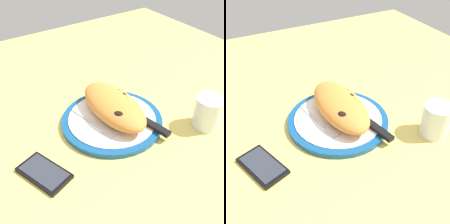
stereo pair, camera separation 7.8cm
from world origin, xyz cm
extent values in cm
cube|color=#EACC60|center=(0.00, 0.00, -1.50)|extent=(150.00, 150.00, 3.00)
cylinder|color=navy|center=(0.00, 0.00, 0.76)|extent=(28.68, 28.68, 1.53)
cylinder|color=white|center=(0.00, 0.00, 1.68)|extent=(24.82, 24.82, 0.30)
ellipsoid|color=orange|center=(-1.09, 1.28, 4.96)|extent=(26.22, 13.15, 6.26)
ellipsoid|color=black|center=(0.99, 3.91, 7.31)|extent=(1.93, 1.84, 0.66)
ellipsoid|color=black|center=(5.00, -1.18, 7.08)|extent=(3.64, 3.46, 1.00)
ellipsoid|color=black|center=(-3.81, 4.64, 7.13)|extent=(2.17, 2.11, 0.58)
ellipsoid|color=black|center=(-1.07, 4.54, 7.21)|extent=(2.72, 2.48, 0.79)
cube|color=silver|center=(-3.14, -6.19, 2.03)|extent=(12.58, 3.47, 0.40)
cube|color=silver|center=(5.01, -4.49, 2.03)|extent=(4.36, 2.97, 0.40)
cube|color=silver|center=(-1.84, 4.75, 2.03)|extent=(13.19, 3.87, 0.40)
cube|color=black|center=(9.82, 6.82, 2.43)|extent=(10.76, 3.82, 1.20)
cube|color=black|center=(6.58, -23.79, 0.50)|extent=(14.21, 10.70, 1.00)
cube|color=#2D333D|center=(6.58, -23.79, 1.08)|extent=(12.43, 9.22, 0.16)
cylinder|color=silver|center=(15.89, 21.09, 4.58)|extent=(7.76, 7.76, 9.16)
cylinder|color=silver|center=(15.89, 21.09, 2.73)|extent=(7.14, 7.14, 5.05)
camera|label=1|loc=(50.63, -34.96, 51.59)|focal=44.69mm
camera|label=2|loc=(54.64, -28.29, 51.59)|focal=44.69mm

